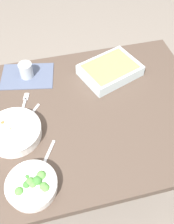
{
  "coord_description": "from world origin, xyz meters",
  "views": [
    {
      "loc": [
        0.19,
        0.76,
        1.73
      ],
      "look_at": [
        0.0,
        0.0,
        0.74
      ],
      "focal_mm": 41.53,
      "sensor_mm": 36.0,
      "label": 1
    }
  ],
  "objects_px": {
    "broccoli_bowl": "(32,185)",
    "fork_on_table": "(24,104)",
    "drink_cup": "(26,71)",
    "spoon_by_stew": "(26,121)",
    "baking_dish": "(110,70)",
    "stew_bowl": "(14,131)",
    "spoon_by_broccoli": "(44,162)"
  },
  "relations": [
    {
      "from": "stew_bowl",
      "to": "spoon_by_broccoli",
      "type": "bearing_deg",
      "value": 122.53
    },
    {
      "from": "baking_dish",
      "to": "fork_on_table",
      "type": "height_order",
      "value": "baking_dish"
    },
    {
      "from": "stew_bowl",
      "to": "broccoli_bowl",
      "type": "xyz_separation_m",
      "value": [
        -0.05,
        0.27,
        -0.0
      ]
    },
    {
      "from": "stew_bowl",
      "to": "drink_cup",
      "type": "distance_m",
      "value": 0.39
    },
    {
      "from": "stew_bowl",
      "to": "spoon_by_stew",
      "type": "distance_m",
      "value": 0.09
    },
    {
      "from": "baking_dish",
      "to": "fork_on_table",
      "type": "relative_size",
      "value": 2.05
    },
    {
      "from": "stew_bowl",
      "to": "drink_cup",
      "type": "height_order",
      "value": "drink_cup"
    },
    {
      "from": "broccoli_bowl",
      "to": "spoon_by_stew",
      "type": "distance_m",
      "value": 0.34
    },
    {
      "from": "stew_bowl",
      "to": "drink_cup",
      "type": "relative_size",
      "value": 2.9
    },
    {
      "from": "drink_cup",
      "to": "spoon_by_stew",
      "type": "xyz_separation_m",
      "value": [
        0.04,
        0.31,
        -0.03
      ]
    },
    {
      "from": "spoon_by_stew",
      "to": "fork_on_table",
      "type": "distance_m",
      "value": 0.11
    },
    {
      "from": "broccoli_bowl",
      "to": "drink_cup",
      "type": "height_order",
      "value": "drink_cup"
    },
    {
      "from": "drink_cup",
      "to": "spoon_by_broccoli",
      "type": "relative_size",
      "value": 0.53
    },
    {
      "from": "fork_on_table",
      "to": "drink_cup",
      "type": "bearing_deg",
      "value": -100.3
    },
    {
      "from": "spoon_by_broccoli",
      "to": "stew_bowl",
      "type": "bearing_deg",
      "value": -57.47
    },
    {
      "from": "baking_dish",
      "to": "drink_cup",
      "type": "height_order",
      "value": "drink_cup"
    },
    {
      "from": "stew_bowl",
      "to": "baking_dish",
      "type": "bearing_deg",
      "value": -152.19
    },
    {
      "from": "stew_bowl",
      "to": "baking_dish",
      "type": "distance_m",
      "value": 0.6
    },
    {
      "from": "stew_bowl",
      "to": "baking_dish",
      "type": "relative_size",
      "value": 0.69
    },
    {
      "from": "fork_on_table",
      "to": "broccoli_bowl",
      "type": "bearing_deg",
      "value": 89.37
    },
    {
      "from": "stew_bowl",
      "to": "baking_dish",
      "type": "xyz_separation_m",
      "value": [
        -0.53,
        -0.28,
        0.0
      ]
    },
    {
      "from": "broccoli_bowl",
      "to": "baking_dish",
      "type": "xyz_separation_m",
      "value": [
        -0.48,
        -0.55,
        0.0
      ]
    },
    {
      "from": "spoon_by_broccoli",
      "to": "broccoli_bowl",
      "type": "bearing_deg",
      "value": 59.92
    },
    {
      "from": "baking_dish",
      "to": "fork_on_table",
      "type": "xyz_separation_m",
      "value": [
        0.48,
        0.11,
        -0.03
      ]
    },
    {
      "from": "spoon_by_stew",
      "to": "drink_cup",
      "type": "bearing_deg",
      "value": -96.71
    },
    {
      "from": "broccoli_bowl",
      "to": "fork_on_table",
      "type": "relative_size",
      "value": 1.16
    },
    {
      "from": "broccoli_bowl",
      "to": "spoon_by_broccoli",
      "type": "height_order",
      "value": "broccoli_bowl"
    },
    {
      "from": "broccoli_bowl",
      "to": "fork_on_table",
      "type": "xyz_separation_m",
      "value": [
        -0.0,
        -0.44,
        -0.03
      ]
    },
    {
      "from": "stew_bowl",
      "to": "spoon_by_stew",
      "type": "bearing_deg",
      "value": -128.96
    },
    {
      "from": "drink_cup",
      "to": "spoon_by_stew",
      "type": "bearing_deg",
      "value": 83.29
    },
    {
      "from": "spoon_by_broccoli",
      "to": "spoon_by_stew",
      "type": "bearing_deg",
      "value": -77.57
    },
    {
      "from": "stew_bowl",
      "to": "fork_on_table",
      "type": "height_order",
      "value": "stew_bowl"
    }
  ]
}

